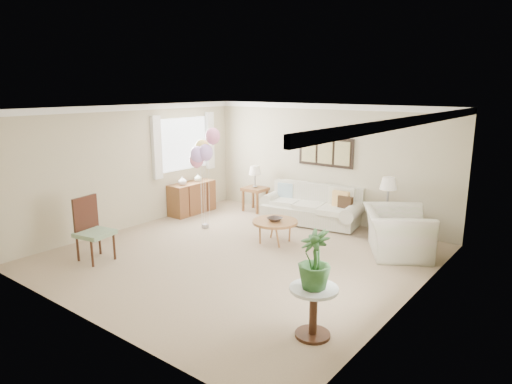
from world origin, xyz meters
TOP-DOWN VIEW (x-y plane):
  - ground_plane at (0.00, 0.00)m, footprint 6.00×6.00m
  - room_shell at (-0.11, 0.09)m, footprint 6.04×6.04m
  - wall_art_triptych at (0.00, 2.96)m, footprint 1.35×0.06m
  - sofa at (-0.05, 2.53)m, footprint 2.43×1.18m
  - end_table_left at (-1.67, 2.56)m, footprint 0.54×0.49m
  - end_table_right at (1.60, 2.69)m, footprint 0.55×0.50m
  - lamp_left at (-1.67, 2.56)m, footprint 0.30×0.30m
  - lamp_right at (1.60, 2.69)m, footprint 0.35×0.35m
  - coffee_table at (0.07, 0.96)m, footprint 0.88×0.88m
  - decor_bowl at (0.07, 0.94)m, footprint 0.30×0.30m
  - armchair at (2.15, 1.81)m, footprint 1.59×1.65m
  - side_table at (2.41, -1.54)m, footprint 0.59×0.59m
  - potted_plant at (2.41, -1.56)m, footprint 0.52×0.52m
  - accent_chair at (-1.94, -1.70)m, footprint 0.63×0.63m
  - credenza at (-2.76, 1.50)m, footprint 0.46×1.20m
  - vase_white at (-2.74, 1.19)m, footprint 0.20×0.20m
  - vase_sage at (-2.74, 1.70)m, footprint 0.23×0.23m
  - balloon_cluster at (-1.65, 0.78)m, footprint 0.58×0.55m

SIDE VIEW (x-z plane):
  - ground_plane at x=0.00m, z-range 0.00..0.00m
  - sofa at x=-0.05m, z-range -0.09..0.76m
  - credenza at x=-2.76m, z-range 0.00..0.74m
  - coffee_table at x=0.07m, z-range 0.19..0.63m
  - armchair at x=2.15m, z-range 0.00..0.82m
  - decor_bowl at x=0.07m, z-range 0.44..0.51m
  - side_table at x=2.41m, z-range 0.16..0.80m
  - end_table_left at x=-1.67m, z-range 0.20..0.78m
  - end_table_right at x=1.60m, z-range 0.20..0.80m
  - accent_chair at x=-1.94m, z-range 0.02..1.13m
  - vase_sage at x=-2.74m, z-range 0.74..0.93m
  - vase_white at x=-2.74m, z-range 0.74..0.94m
  - lamp_left at x=-1.67m, z-range 0.73..1.25m
  - potted_plant at x=2.41m, z-range 0.64..1.35m
  - lamp_right at x=1.60m, z-range 0.76..1.37m
  - wall_art_triptych at x=0.00m, z-range 1.23..1.88m
  - room_shell at x=-0.11m, z-range 0.33..2.93m
  - balloon_cluster at x=-1.65m, z-range 0.60..2.75m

